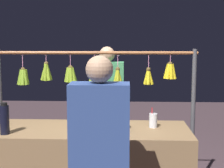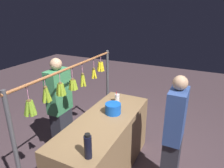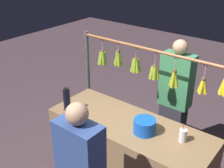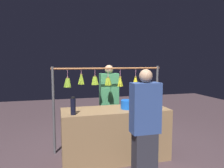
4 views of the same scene
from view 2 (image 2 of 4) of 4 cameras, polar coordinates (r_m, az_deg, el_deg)
The scene contains 7 objects.
market_counter at distance 2.94m, azimuth -2.14°, elevation -17.15°, with size 1.76×0.66×0.86m, color olive.
display_rack at distance 2.78m, azimuth -10.94°, elevation -2.73°, with size 2.05×0.13×1.55m.
water_bottle at distance 2.04m, azimuth -6.81°, elevation -17.09°, with size 0.08×0.08×0.27m.
blue_bucket at distance 2.81m, azimuth 0.29°, elevation -6.95°, with size 0.22×0.22×0.14m, color blue.
drink_cup at distance 3.14m, azimuth 1.45°, elevation -4.00°, with size 0.07×0.07×0.18m.
vendor_person at distance 3.22m, azimuth -14.36°, elevation -6.81°, with size 0.37×0.20×1.57m.
customer_person at distance 2.64m, azimuth 16.96°, elevation -14.02°, with size 0.37×0.20×1.54m.
Camera 2 is at (2.04, 1.11, 2.22)m, focal length 32.38 mm.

